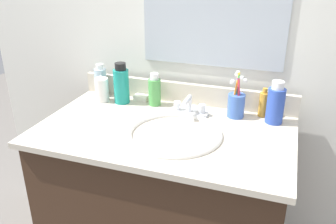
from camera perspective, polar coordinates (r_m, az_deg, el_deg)
name	(u,v)px	position (r m, az deg, el deg)	size (l,w,h in m)	color
vanity_cabinet	(165,213)	(1.57, -0.55, -15.85)	(0.93, 0.53, 0.76)	#382316
countertop	(164,131)	(1.36, -0.62, -3.06)	(0.96, 0.57, 0.02)	beige
backsplash	(185,93)	(1.57, 2.75, 3.08)	(0.96, 0.02, 0.09)	beige
back_wall	(188,123)	(1.70, 3.23, -1.77)	(2.06, 0.04, 1.30)	silver
sink_basin	(174,142)	(1.32, 0.94, -4.82)	(0.36, 0.36, 0.11)	white
faucet	(189,108)	(1.46, 3.33, 0.64)	(0.16, 0.10, 0.08)	silver
bottle_lotion_white	(102,89)	(1.61, -10.56, 3.62)	(0.06, 0.06, 0.12)	white
bottle_gel_clear	(101,81)	(1.68, -10.74, 4.90)	(0.06, 0.06, 0.15)	silver
bottle_mouthwash_teal	(121,85)	(1.57, -7.50, 4.39)	(0.07, 0.07, 0.18)	teal
bottle_toner_green	(155,91)	(1.54, -2.18, 3.43)	(0.05, 0.05, 0.14)	#4C9E4C
bottle_oil_amber	(263,104)	(1.48, 15.09, 1.26)	(0.04, 0.04, 0.12)	gold
bottle_shampoo_blue	(276,104)	(1.43, 16.89, 1.23)	(0.07, 0.07, 0.17)	#2D4CB2
cup_blue_plastic	(236,104)	(1.45, 10.89, 1.31)	(0.07, 0.07, 0.19)	#3F66B7
soap_bar	(142,98)	(1.61, -4.28, 2.33)	(0.06, 0.04, 0.02)	white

